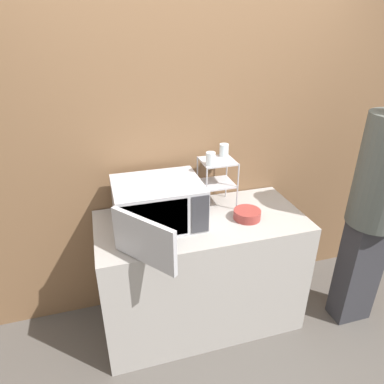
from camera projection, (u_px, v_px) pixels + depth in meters
ground_plane at (214, 351)px, 2.42m from camera, size 12.00×12.00×0.00m
wall_back at (186, 144)px, 2.45m from camera, size 8.00×0.06×2.60m
counter at (201, 272)px, 2.51m from camera, size 1.42×0.67×0.89m
microwave at (157, 204)px, 2.20m from camera, size 0.59×0.80×0.29m
dish_rack at (217, 174)px, 2.39m from camera, size 0.24×0.22×0.35m
glass_front_left at (211, 159)px, 2.25m from camera, size 0.06×0.06×0.09m
glass_back_right at (224, 150)px, 2.40m from camera, size 0.06×0.06×0.09m
bowl at (247, 215)px, 2.31m from camera, size 0.18×0.18×0.06m
person at (377, 201)px, 2.28m from camera, size 0.35×0.35×1.80m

